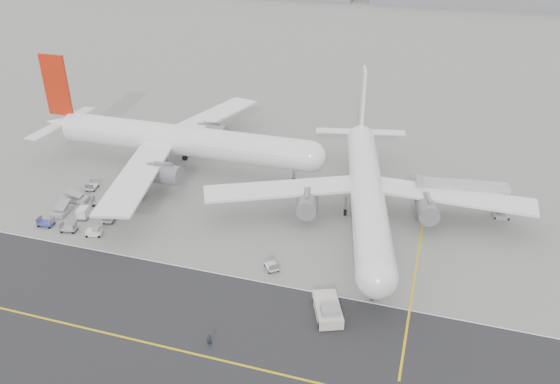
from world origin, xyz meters
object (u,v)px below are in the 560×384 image
(airliner_a, at_px, (176,140))
(airliner_b, at_px, (366,188))
(jet_bridge, at_px, (463,192))
(pushback_tug, at_px, (328,309))
(ground_crew_a, at_px, (209,340))

(airliner_a, relative_size, airliner_b, 1.11)
(airliner_b, height_order, jet_bridge, airliner_b)
(pushback_tug, bearing_deg, ground_crew_a, -164.47)
(jet_bridge, distance_m, ground_crew_a, 51.64)
(airliner_b, distance_m, pushback_tug, 27.30)
(pushback_tug, relative_size, ground_crew_a, 4.65)
(airliner_b, relative_size, jet_bridge, 3.38)
(airliner_a, distance_m, ground_crew_a, 52.99)
(jet_bridge, bearing_deg, ground_crew_a, -130.95)
(ground_crew_a, bearing_deg, pushback_tug, 22.95)
(pushback_tug, distance_m, ground_crew_a, 15.87)
(pushback_tug, xyz_separation_m, jet_bridge, (16.05, 33.13, 3.26))
(jet_bridge, bearing_deg, pushback_tug, -123.15)
(airliner_b, height_order, ground_crew_a, airliner_b)
(airliner_b, xyz_separation_m, ground_crew_a, (-12.85, -36.68, -4.66))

